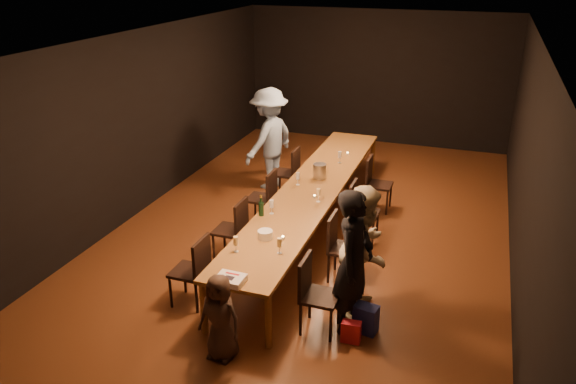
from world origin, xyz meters
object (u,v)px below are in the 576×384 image
(chair_right_3, at_px, (379,184))
(champagne_bottle, at_px, (261,205))
(child, at_px, (220,317))
(woman_tan, at_px, (365,250))
(chair_left_0, at_px, (189,270))
(chair_right_2, at_px, (364,212))
(chair_left_3, at_px, (286,172))
(table, at_px, (311,191))
(chair_left_1, at_px, (230,229))
(chair_left_2, at_px, (261,198))
(chair_right_0, at_px, (320,296))
(woman_birthday, at_px, (354,262))
(chair_right_1, at_px, (345,248))
(ice_bucket, at_px, (320,171))
(man_blue, at_px, (269,139))
(plate_stack, at_px, (265,235))
(birthday_cake, at_px, (230,279))

(chair_right_3, bearing_deg, champagne_bottle, -27.12)
(child, xyz_separation_m, champagne_bottle, (-0.33, 2.04, 0.40))
(woman_tan, height_order, champagne_bottle, woman_tan)
(chair_right_3, distance_m, chair_left_0, 3.98)
(chair_right_2, relative_size, chair_left_3, 1.00)
(table, xyz_separation_m, chair_left_1, (-0.85, -1.20, -0.24))
(chair_left_0, relative_size, chair_left_2, 1.00)
(chair_left_1, distance_m, child, 2.17)
(chair_right_0, relative_size, chair_right_3, 1.00)
(table, bearing_deg, woman_birthday, -61.98)
(chair_right_1, xyz_separation_m, ice_bucket, (-0.85, 1.65, 0.40))
(chair_left_0, bearing_deg, table, -19.50)
(chair_left_1, relative_size, child, 0.92)
(table, bearing_deg, man_blue, 129.80)
(woman_tan, bearing_deg, table, 44.66)
(chair_right_3, height_order, child, child)
(chair_right_2, distance_m, woman_tan, 1.86)
(woman_birthday, height_order, plate_stack, woman_birthday)
(chair_left_2, bearing_deg, man_blue, 16.07)
(chair_left_0, distance_m, woman_birthday, 2.08)
(chair_left_0, bearing_deg, plate_stack, -52.24)
(chair_right_0, distance_m, woman_tan, 0.80)
(table, distance_m, birthday_cake, 2.89)
(table, xyz_separation_m, chair_left_2, (-0.85, 0.00, -0.24))
(chair_right_1, xyz_separation_m, birthday_cake, (-0.90, -1.69, 0.32))
(child, bearing_deg, chair_right_3, 84.63)
(woman_birthday, distance_m, birthday_cake, 1.40)
(chair_left_3, bearing_deg, birthday_cake, -168.92)
(child, bearing_deg, ice_bucket, 95.48)
(chair_left_1, bearing_deg, chair_right_0, -125.22)
(woman_tan, bearing_deg, champagne_bottle, 79.25)
(chair_left_3, bearing_deg, child, -169.52)
(chair_left_0, xyz_separation_m, man_blue, (-0.45, 3.96, 0.48))
(chair_left_2, xyz_separation_m, man_blue, (-0.45, 1.56, 0.48))
(table, relative_size, plate_stack, 30.98)
(chair_right_2, distance_m, chair_left_0, 2.94)
(chair_left_3, bearing_deg, champagne_bottle, -168.51)
(table, xyz_separation_m, child, (-0.03, -3.21, -0.20))
(chair_right_2, height_order, champagne_bottle, champagne_bottle)
(child, relative_size, plate_stack, 5.22)
(chair_right_0, xyz_separation_m, chair_left_0, (-1.70, 0.00, 0.00))
(chair_right_3, distance_m, birthday_cake, 4.20)
(birthday_cake, height_order, ice_bucket, ice_bucket)
(chair_left_3, height_order, man_blue, man_blue)
(chair_right_0, height_order, child, child)
(woman_birthday, height_order, champagne_bottle, woman_birthday)
(chair_left_1, height_order, woman_birthday, woman_birthday)
(ice_bucket, bearing_deg, champagne_bottle, -102.59)
(chair_right_1, height_order, chair_left_1, same)
(chair_right_0, bearing_deg, champagne_bottle, -135.17)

